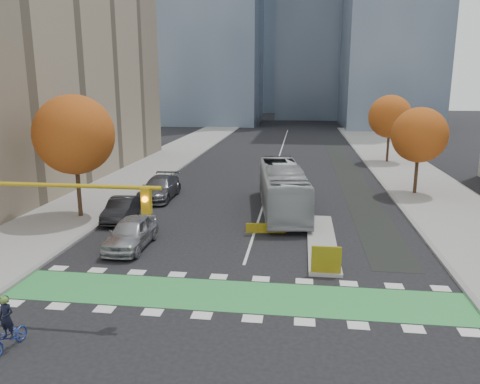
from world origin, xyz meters
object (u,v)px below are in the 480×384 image
(parked_car_a, at_px, (131,233))
(parked_car_c, at_px, (160,188))
(bus, at_px, (282,189))
(parked_car_b, at_px, (122,209))
(hazard_board, at_px, (326,260))
(traffic_signal_west, at_px, (25,211))
(cyclist, at_px, (8,332))
(tree_west, at_px, (74,135))
(tree_east_far, at_px, (390,117))
(tree_east_near, at_px, (419,135))

(parked_car_a, bearing_deg, parked_car_c, 98.87)
(bus, relative_size, parked_car_b, 2.59)
(hazard_board, height_order, traffic_signal_west, traffic_signal_west)
(cyclist, relative_size, parked_car_c, 0.33)
(tree_west, height_order, parked_car_c, tree_west)
(tree_west, relative_size, parked_car_c, 1.39)
(parked_car_a, height_order, parked_car_b, parked_car_a)
(tree_west, bearing_deg, traffic_signal_west, -71.98)
(traffic_signal_west, relative_size, bus, 0.72)
(tree_west, relative_size, tree_east_far, 1.08)
(tree_east_near, relative_size, parked_car_b, 1.55)
(hazard_board, relative_size, traffic_signal_west, 0.16)
(hazard_board, xyz_separation_m, tree_east_far, (8.50, 33.80, 4.44))
(tree_east_near, distance_m, bus, 12.81)
(parked_car_b, relative_size, parked_car_c, 0.77)
(cyclist, bearing_deg, tree_east_near, 61.77)
(parked_car_a, distance_m, parked_car_c, 11.29)
(tree_east_near, relative_size, bus, 0.60)
(tree_west, xyz_separation_m, bus, (13.45, 3.48, -3.97))
(hazard_board, distance_m, tree_east_near, 19.93)
(tree_east_near, height_order, traffic_signal_west, tree_east_near)
(hazard_board, bearing_deg, tree_east_far, 75.88)
(tree_east_near, height_order, parked_car_a, tree_east_near)
(tree_east_far, height_order, cyclist, tree_east_far)
(tree_east_far, xyz_separation_m, cyclist, (-19.50, -41.60, -4.59))
(tree_west, xyz_separation_m, parked_car_a, (5.50, -5.20, -4.78))
(hazard_board, relative_size, parked_car_c, 0.24)
(hazard_board, xyz_separation_m, traffic_signal_west, (-11.93, -4.71, 3.23))
(hazard_board, distance_m, parked_car_a, 10.82)
(traffic_signal_west, xyz_separation_m, bus, (9.38, 15.99, -2.39))
(parked_car_c, bearing_deg, bus, -15.55)
(tree_west, bearing_deg, tree_east_far, 46.70)
(tree_east_far, bearing_deg, hazard_board, -104.12)
(tree_east_near, height_order, parked_car_b, tree_east_near)
(traffic_signal_west, distance_m, parked_car_a, 8.10)
(hazard_board, xyz_separation_m, bus, (-2.55, 11.28, 0.84))
(tree_west, xyz_separation_m, tree_east_near, (24.00, 10.00, -0.75))
(hazard_board, distance_m, traffic_signal_west, 13.23)
(bus, height_order, parked_car_b, bus)
(hazard_board, distance_m, cyclist, 13.48)
(tree_east_near, relative_size, tree_east_far, 0.92)
(cyclist, height_order, bus, bus)
(hazard_board, xyz_separation_m, tree_west, (-16.00, 7.80, 4.82))
(cyclist, xyz_separation_m, parked_car_b, (-2.00, 15.39, 0.10))
(tree_east_far, relative_size, bus, 0.65)
(tree_east_near, xyz_separation_m, parked_car_c, (-20.27, -4.06, -4.01))
(tree_west, xyz_separation_m, cyclist, (5.00, -15.60, -4.96))
(tree_east_near, bearing_deg, parked_car_c, -168.68)
(tree_east_near, distance_m, parked_car_a, 24.28)
(hazard_board, relative_size, parked_car_b, 0.31)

